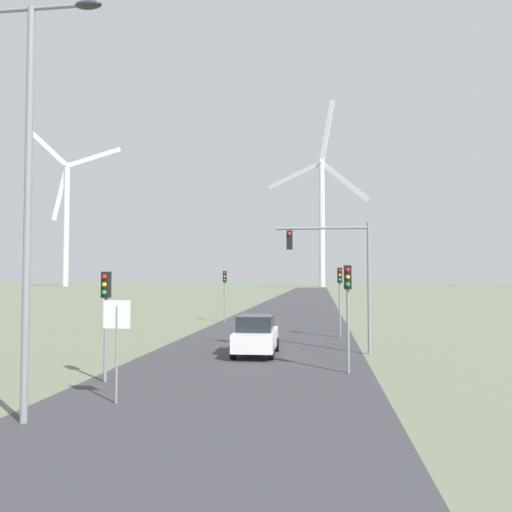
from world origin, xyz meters
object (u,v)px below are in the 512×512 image
Objects in this scene: car_approaching at (256,335)px; wind_turbine_far_left at (66,211)px; traffic_light_post_mid_left at (225,285)px; traffic_light_mast_overhead at (336,260)px; traffic_light_post_mid_right at (340,286)px; stop_sign_near at (117,331)px; streetlamp at (29,158)px; traffic_light_post_near_right at (348,294)px; wind_turbine_left at (322,208)px; traffic_light_post_near_left at (106,301)px.

wind_turbine_far_left reaches higher than car_approaching.
traffic_light_post_mid_left is 0.66× the size of traffic_light_mast_overhead.
wind_turbine_far_left is at bearing 123.06° from traffic_light_post_mid_right.
car_approaching is (4.69, -16.66, -2.06)m from traffic_light_post_mid_left.
traffic_light_post_mid_right is at bearing 67.12° from stop_sign_near.
streetlamp is 2.53× the size of traffic_light_post_mid_right.
traffic_light_post_near_right is (6.77, 5.37, 0.90)m from stop_sign_near.
stop_sign_near is at bearing -141.57° from traffic_light_post_near_right.
wind_turbine_left is at bearing 90.13° from traffic_light_post_near_right.
traffic_light_post_near_left is 0.05× the size of wind_turbine_left.
wind_turbine_left is at bearing 90.19° from traffic_light_post_mid_right.
stop_sign_near is 25.91m from traffic_light_post_mid_left.
traffic_light_post_near_right is 4.98m from traffic_light_mast_overhead.
car_approaching is at bearing 69.13° from streetlamp.
traffic_light_post_near_right is 0.99× the size of traffic_light_post_mid_left.
traffic_light_post_near_left is 16.02m from traffic_light_post_mid_right.
traffic_light_post_near_right is at bearing 42.12° from streetlamp.
traffic_light_mast_overhead reaches higher than traffic_light_post_mid_right.
stop_sign_near is 0.04× the size of wind_turbine_left.
wind_turbine_far_left reaches higher than traffic_light_post_mid_right.
stop_sign_near is at bearing -107.03° from car_approaching.
stop_sign_near is at bearing -112.88° from traffic_light_post_mid_right.
traffic_light_post_mid_right is 1.00× the size of car_approaching.
car_approaching is at bearing -59.18° from wind_turbine_far_left.
traffic_light_mast_overhead is at bearing 14.80° from car_approaching.
wind_turbine_far_left is (-91.68, 167.42, 26.83)m from traffic_light_post_near_left.
traffic_light_post_mid_right is (8.78, -9.49, 0.05)m from traffic_light_post_mid_left.
traffic_light_post_mid_right is (0.12, 10.96, 0.08)m from traffic_light_post_near_right.
wind_turbine_left is at bearing 86.84° from traffic_light_post_mid_left.
car_approaching is at bearing 72.97° from stop_sign_near.
traffic_light_post_near_left is 174.84m from wind_turbine_left.
traffic_light_post_mid_left is 0.06× the size of wind_turbine_far_left.
wind_turbine_far_left reaches higher than traffic_light_mast_overhead.
wind_turbine_left reaches higher than traffic_light_post_near_left.
streetlamp reaches higher than traffic_light_post_near_right.
streetlamp reaches higher than traffic_light_post_near_left.
wind_turbine_left is (-0.51, 158.98, 26.57)m from traffic_light_post_mid_right.
car_approaching is at bearing -74.28° from traffic_light_post_mid_left.
traffic_light_post_near_left is at bearing 90.95° from streetlamp.
traffic_light_post_near_right is 0.97× the size of car_approaching.
streetlamp is 0.15× the size of wind_turbine_left.
wind_turbine_far_left is 99.75m from wind_turbine_left.
stop_sign_near is 0.71× the size of traffic_light_post_mid_right.
traffic_light_mast_overhead reaches higher than car_approaching.
wind_turbine_left reaches higher than stop_sign_near.
traffic_light_post_mid_left is 152.07m from wind_turbine_left.
traffic_light_post_mid_right is 0.06× the size of wind_turbine_left.
streetlamp is 14.77m from traffic_light_mast_overhead.
traffic_light_post_near_left is at bearing -124.18° from car_approaching.
traffic_light_post_near_left is 0.94× the size of traffic_light_post_near_right.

